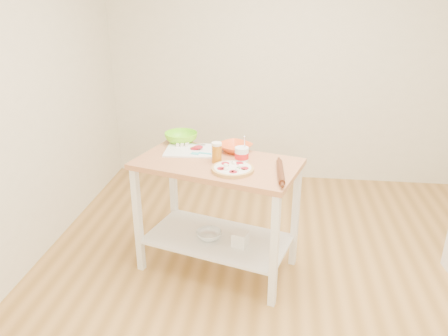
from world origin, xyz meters
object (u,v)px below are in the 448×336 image
at_px(orange_bowl, 235,147).
at_px(beer_pint, 217,152).
at_px(prep_island, 217,193).
at_px(spatula, 200,153).
at_px(knife, 184,143).
at_px(pizza, 233,169).
at_px(yogurt_tub, 242,155).
at_px(rolling_pin, 281,172).
at_px(shelf_bin, 240,239).
at_px(green_bowl, 181,138).
at_px(cutting_board, 191,150).
at_px(shelf_glass_bowl, 209,235).

distance_m(orange_bowl, beer_pint, 0.27).
bearing_deg(prep_island, spatula, 142.94).
relative_size(knife, beer_pint, 1.83).
relative_size(pizza, beer_pint, 1.98).
height_order(prep_island, beer_pint, beer_pint).
xyz_separation_m(yogurt_tub, rolling_pin, (0.28, -0.18, -0.04)).
height_order(yogurt_tub, shelf_bin, yogurt_tub).
bearing_deg(spatula, rolling_pin, -15.95).
relative_size(orange_bowl, beer_pint, 1.64).
distance_m(orange_bowl, green_bowl, 0.48).
xyz_separation_m(green_bowl, rolling_pin, (0.81, -0.58, -0.02)).
xyz_separation_m(knife, shelf_bin, (0.49, -0.41, -0.60)).
distance_m(pizza, shelf_bin, 0.61).
xyz_separation_m(orange_bowl, green_bowl, (-0.45, 0.15, 0.01)).
height_order(prep_island, yogurt_tub, yogurt_tub).
bearing_deg(shelf_bin, yogurt_tub, 93.80).
distance_m(pizza, yogurt_tub, 0.16).
distance_m(orange_bowl, yogurt_tub, 0.26).
bearing_deg(spatula, shelf_bin, -19.87).
bearing_deg(prep_island, green_bowl, 132.27).
bearing_deg(shelf_bin, cutting_board, 145.72).
bearing_deg(beer_pint, spatula, 139.03).
distance_m(pizza, shelf_glass_bowl, 0.67).
bearing_deg(knife, orange_bowl, -1.35).
relative_size(prep_island, shelf_bin, 12.08).
bearing_deg(knife, beer_pint, -36.61).
height_order(knife, shelf_glass_bowl, knife).
distance_m(knife, yogurt_tub, 0.60).
bearing_deg(orange_bowl, rolling_pin, -50.43).
distance_m(green_bowl, shelf_glass_bowl, 0.82).
xyz_separation_m(knife, orange_bowl, (0.41, -0.09, 0.01)).
distance_m(beer_pint, yogurt_tub, 0.18).
distance_m(knife, beer_pint, 0.46).
height_order(cutting_board, orange_bowl, orange_bowl).
height_order(prep_island, green_bowl, green_bowl).
height_order(green_bowl, rolling_pin, green_bowl).
bearing_deg(knife, yogurt_tub, -23.75).
bearing_deg(shelf_bin, pizza, -124.05).
relative_size(spatula, shelf_glass_bowl, 0.79).
relative_size(prep_island, yogurt_tub, 6.06).
bearing_deg(shelf_glass_bowl, pizza, -36.27).
height_order(spatula, beer_pint, beer_pint).
xyz_separation_m(prep_island, shelf_bin, (0.18, -0.09, -0.33)).
bearing_deg(pizza, spatula, 135.36).
relative_size(prep_island, cutting_board, 3.13).
xyz_separation_m(pizza, rolling_pin, (0.33, -0.03, 0.01)).
height_order(knife, yogurt_tub, yogurt_tub).
bearing_deg(shelf_bin, green_bowl, 138.64).
bearing_deg(shelf_bin, spatula, 149.43).
bearing_deg(shelf_bin, beer_pint, 159.31).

